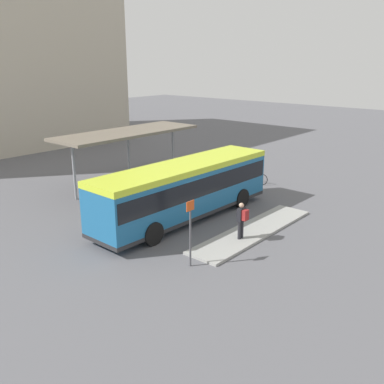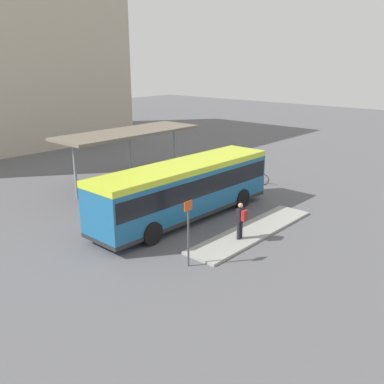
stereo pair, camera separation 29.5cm
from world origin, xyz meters
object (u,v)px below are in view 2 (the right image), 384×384
(bicycle_blue, at_px, (257,178))
(bicycle_white, at_px, (237,173))
(platform_sign, at_px, (188,231))
(pedestrian_waiting, at_px, (241,219))
(potted_planter_near_shelter, at_px, (177,178))
(city_bus, at_px, (185,187))
(potted_planter_far_side, at_px, (112,196))
(bicycle_orange, at_px, (248,175))

(bicycle_blue, relative_size, bicycle_white, 1.00)
(platform_sign, bearing_deg, pedestrian_waiting, -2.05)
(bicycle_blue, relative_size, potted_planter_near_shelter, 1.39)
(city_bus, bearing_deg, potted_planter_near_shelter, 48.27)
(pedestrian_waiting, bearing_deg, bicycle_blue, -61.65)
(potted_planter_far_side, bearing_deg, potted_planter_near_shelter, 0.07)
(city_bus, xyz_separation_m, platform_sign, (-3.95, -3.79, -0.19))
(bicycle_blue, bearing_deg, potted_planter_near_shelter, 45.63)
(bicycle_blue, distance_m, bicycle_orange, 0.92)
(pedestrian_waiting, relative_size, bicycle_white, 1.00)
(bicycle_orange, bearing_deg, platform_sign, 108.38)
(pedestrian_waiting, xyz_separation_m, bicycle_orange, (8.85, 5.67, -0.73))
(pedestrian_waiting, height_order, bicycle_blue, pedestrian_waiting)
(bicycle_white, bearing_deg, potted_planter_far_side, 84.34)
(bicycle_blue, height_order, platform_sign, platform_sign)
(city_bus, relative_size, platform_sign, 3.99)
(city_bus, distance_m, platform_sign, 5.48)
(pedestrian_waiting, xyz_separation_m, platform_sign, (-3.46, 0.12, 0.44))
(bicycle_orange, distance_m, potted_planter_near_shelter, 5.11)
(pedestrian_waiting, bearing_deg, platform_sign, 87.45)
(bicycle_white, height_order, platform_sign, platform_sign)
(pedestrian_waiting, relative_size, potted_planter_near_shelter, 1.38)
(city_bus, bearing_deg, bicycle_white, 18.50)
(city_bus, relative_size, bicycle_orange, 6.29)
(city_bus, height_order, potted_planter_far_side, city_bus)
(pedestrian_waiting, distance_m, potted_planter_far_side, 8.23)
(potted_planter_far_side, bearing_deg, bicycle_blue, -19.34)
(city_bus, distance_m, bicycle_blue, 8.32)
(bicycle_orange, relative_size, platform_sign, 0.63)
(potted_planter_near_shelter, bearing_deg, potted_planter_far_side, -179.93)
(pedestrian_waiting, relative_size, potted_planter_far_side, 1.31)
(bicycle_white, relative_size, potted_planter_near_shelter, 1.38)
(pedestrian_waiting, xyz_separation_m, bicycle_blue, (8.66, 4.77, -0.74))
(pedestrian_waiting, height_order, bicycle_white, pedestrian_waiting)
(city_bus, distance_m, bicycle_orange, 8.64)
(bicycle_white, bearing_deg, platform_sign, 121.34)
(pedestrian_waiting, relative_size, bicycle_orange, 0.98)
(potted_planter_near_shelter, distance_m, platform_sign, 11.28)
(city_bus, height_order, bicycle_blue, city_bus)
(city_bus, height_order, bicycle_orange, city_bus)
(bicycle_blue, bearing_deg, platform_sign, 105.18)
(pedestrian_waiting, xyz_separation_m, bicycle_white, (8.79, 6.56, -0.74))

